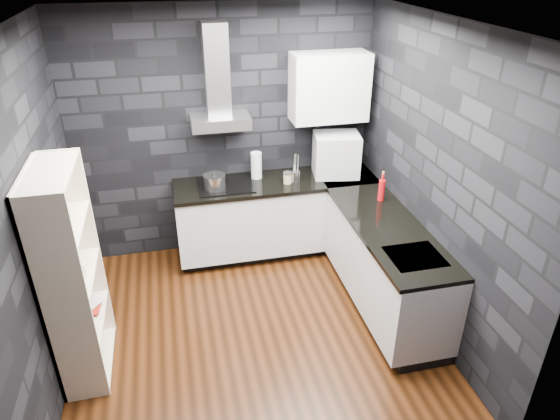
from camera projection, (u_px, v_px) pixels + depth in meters
name	position (u px, v px, depth m)	size (l,w,h in m)	color
ground	(254.00, 331.00, 4.62)	(3.20, 3.20, 0.00)	#3B1C0B
ceiling	(244.00, 24.00, 3.34)	(3.20, 3.20, 0.00)	silver
wall_back	(224.00, 135.00, 5.38)	(3.20, 0.05, 2.70)	black
wall_front	(304.00, 343.00, 2.59)	(3.20, 0.05, 2.70)	black
wall_left	(32.00, 225.00, 3.66)	(0.05, 3.20, 2.70)	black
wall_right	(435.00, 183.00, 4.30)	(0.05, 3.20, 2.70)	black
toekick_back	(275.00, 245.00, 5.85)	(2.18, 0.50, 0.10)	black
toekick_right	(385.00, 300.00, 4.95)	(0.50, 1.78, 0.10)	black
counter_back_cab	(276.00, 214.00, 5.61)	(2.20, 0.60, 0.76)	silver
counter_right_cab	(386.00, 264.00, 4.74)	(0.60, 1.80, 0.76)	silver
counter_back_top	(276.00, 182.00, 5.41)	(2.20, 0.62, 0.04)	black
counter_right_top	(389.00, 228.00, 4.55)	(0.62, 1.80, 0.04)	black
counter_corner_top	(346.00, 175.00, 5.58)	(0.62, 0.62, 0.04)	black
hood_body	(220.00, 122.00, 5.10)	(0.60, 0.34, 0.12)	silver
hood_chimney	(217.00, 70.00, 4.92)	(0.24, 0.20, 0.90)	silver
upper_cabinet	(329.00, 87.00, 5.18)	(0.80, 0.35, 0.70)	white
cooktop	(225.00, 185.00, 5.30)	(0.58, 0.50, 0.01)	black
sink_rim	(415.00, 257.00, 4.11)	(0.44, 0.40, 0.01)	silver
pot	(215.00, 182.00, 5.19)	(0.22, 0.22, 0.13)	silver
glass_vase	(256.00, 165.00, 5.41)	(0.12, 0.12, 0.29)	white
storage_jar	(287.00, 178.00, 5.33)	(0.09, 0.09, 0.11)	tan
utensil_crock	(296.00, 176.00, 5.35)	(0.10, 0.10, 0.12)	silver
appliance_garage	(336.00, 155.00, 5.45)	(0.48, 0.38, 0.48)	silver
red_bottle	(381.00, 190.00, 4.95)	(0.06, 0.06, 0.22)	#B00D12
bookshelf	(72.00, 277.00, 3.86)	(0.34, 0.80, 1.80)	#F0E1C6
fruit_bowl	(70.00, 277.00, 3.79)	(0.24, 0.24, 0.06)	white
book_red	(80.00, 301.00, 4.12)	(0.15, 0.02, 0.20)	#9D1E12
book_second	(81.00, 293.00, 4.17)	(0.15, 0.02, 0.20)	#B2B2B2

